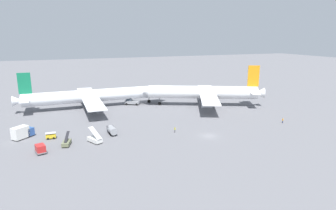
{
  "coord_description": "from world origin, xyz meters",
  "views": [
    {
      "loc": [
        -40.03,
        -68.95,
        27.95
      ],
      "look_at": [
        -3.01,
        23.97,
        4.0
      ],
      "focal_mm": 31.27,
      "sensor_mm": 36.0,
      "label": 1
    }
  ],
  "objects_px": {
    "gse_stair_truck_yellow": "(95,139)",
    "gse_belt_loader_portside": "(67,142)",
    "gse_container_dolly_flat": "(40,149)",
    "gse_baggage_cart_trailing": "(51,136)",
    "pushback_tug": "(132,102)",
    "ground_crew_ramp_agent_by_cones": "(283,120)",
    "airliner_being_pushed": "(204,92)",
    "airliner_at_gate_left": "(95,96)",
    "gse_catering_truck_tall": "(22,132)",
    "ground_crew_marshaller_foreground": "(175,130)",
    "gse_fuel_bowser_stubby": "(112,130)"
  },
  "relations": [
    {
      "from": "gse_fuel_bowser_stubby",
      "to": "pushback_tug",
      "type": "bearing_deg",
      "value": 66.27
    },
    {
      "from": "gse_container_dolly_flat",
      "to": "ground_crew_marshaller_foreground",
      "type": "distance_m",
      "value": 36.43
    },
    {
      "from": "gse_container_dolly_flat",
      "to": "ground_crew_ramp_agent_by_cones",
      "type": "xyz_separation_m",
      "value": [
        72.76,
        -2.03,
        -0.28
      ]
    },
    {
      "from": "gse_stair_truck_yellow",
      "to": "gse_container_dolly_flat",
      "type": "xyz_separation_m",
      "value": [
        -13.28,
        -2.58,
        0.15
      ]
    },
    {
      "from": "gse_baggage_cart_trailing",
      "to": "airliner_at_gate_left",
      "type": "bearing_deg",
      "value": 62.56
    },
    {
      "from": "gse_stair_truck_yellow",
      "to": "ground_crew_ramp_agent_by_cones",
      "type": "bearing_deg",
      "value": -4.44
    },
    {
      "from": "gse_baggage_cart_trailing",
      "to": "gse_container_dolly_flat",
      "type": "bearing_deg",
      "value": -103.4
    },
    {
      "from": "gse_container_dolly_flat",
      "to": "gse_baggage_cart_trailing",
      "type": "xyz_separation_m",
      "value": [
        2.4,
        10.08,
        -0.31
      ]
    },
    {
      "from": "airliner_at_gate_left",
      "to": "gse_catering_truck_tall",
      "type": "height_order",
      "value": "airliner_at_gate_left"
    },
    {
      "from": "airliner_being_pushed",
      "to": "gse_stair_truck_yellow",
      "type": "height_order",
      "value": "airliner_being_pushed"
    },
    {
      "from": "pushback_tug",
      "to": "ground_crew_ramp_agent_by_cones",
      "type": "bearing_deg",
      "value": -48.31
    },
    {
      "from": "airliner_being_pushed",
      "to": "ground_crew_ramp_agent_by_cones",
      "type": "height_order",
      "value": "airliner_being_pushed"
    },
    {
      "from": "gse_baggage_cart_trailing",
      "to": "gse_fuel_bowser_stubby",
      "type": "distance_m",
      "value": 16.6
    },
    {
      "from": "gse_baggage_cart_trailing",
      "to": "ground_crew_marshaller_foreground",
      "type": "height_order",
      "value": "gse_baggage_cart_trailing"
    },
    {
      "from": "airliner_at_gate_left",
      "to": "gse_catering_truck_tall",
      "type": "relative_size",
      "value": 10.04
    },
    {
      "from": "gse_stair_truck_yellow",
      "to": "ground_crew_marshaller_foreground",
      "type": "distance_m",
      "value": 23.08
    },
    {
      "from": "airliner_being_pushed",
      "to": "gse_catering_truck_tall",
      "type": "xyz_separation_m",
      "value": [
        -65.12,
        -15.62,
        -3.71
      ]
    },
    {
      "from": "gse_stair_truck_yellow",
      "to": "gse_baggage_cart_trailing",
      "type": "height_order",
      "value": "gse_stair_truck_yellow"
    },
    {
      "from": "airliner_being_pushed",
      "to": "gse_belt_loader_portside",
      "type": "bearing_deg",
      "value": -154.45
    },
    {
      "from": "gse_fuel_bowser_stubby",
      "to": "gse_catering_truck_tall",
      "type": "xyz_separation_m",
      "value": [
        -23.67,
        5.71,
        0.42
      ]
    },
    {
      "from": "airliner_at_gate_left",
      "to": "ground_crew_marshaller_foreground",
      "type": "relative_size",
      "value": 35.34
    },
    {
      "from": "pushback_tug",
      "to": "gse_baggage_cart_trailing",
      "type": "relative_size",
      "value": 3.09
    },
    {
      "from": "gse_fuel_bowser_stubby",
      "to": "ground_crew_ramp_agent_by_cones",
      "type": "height_order",
      "value": "gse_fuel_bowser_stubby"
    },
    {
      "from": "ground_crew_marshaller_foreground",
      "to": "gse_catering_truck_tall",
      "type": "bearing_deg",
      "value": 164.9
    },
    {
      "from": "gse_belt_loader_portside",
      "to": "pushback_tug",
      "type": "bearing_deg",
      "value": 54.39
    },
    {
      "from": "airliner_being_pushed",
      "to": "gse_fuel_bowser_stubby",
      "type": "xyz_separation_m",
      "value": [
        -41.45,
        -21.33,
        -4.13
      ]
    },
    {
      "from": "gse_fuel_bowser_stubby",
      "to": "airliner_being_pushed",
      "type": "bearing_deg",
      "value": 27.23
    },
    {
      "from": "airliner_being_pushed",
      "to": "pushback_tug",
      "type": "distance_m",
      "value": 29.69
    },
    {
      "from": "gse_baggage_cart_trailing",
      "to": "gse_fuel_bowser_stubby",
      "type": "xyz_separation_m",
      "value": [
        16.41,
        -2.44,
        0.47
      ]
    },
    {
      "from": "gse_stair_truck_yellow",
      "to": "gse_fuel_bowser_stubby",
      "type": "xyz_separation_m",
      "value": [
        5.53,
        5.06,
        0.31
      ]
    },
    {
      "from": "gse_container_dolly_flat",
      "to": "gse_belt_loader_portside",
      "type": "relative_size",
      "value": 0.72
    },
    {
      "from": "airliner_at_gate_left",
      "to": "airliner_being_pushed",
      "type": "relative_size",
      "value": 1.29
    },
    {
      "from": "gse_stair_truck_yellow",
      "to": "ground_crew_ramp_agent_by_cones",
      "type": "distance_m",
      "value": 59.65
    },
    {
      "from": "airliner_at_gate_left",
      "to": "ground_crew_ramp_agent_by_cones",
      "type": "relative_size",
      "value": 34.85
    },
    {
      "from": "airliner_being_pushed",
      "to": "gse_belt_loader_portside",
      "type": "xyz_separation_m",
      "value": [
        -54.13,
        -25.87,
        -4.64
      ]
    },
    {
      "from": "gse_belt_loader_portside",
      "to": "ground_crew_ramp_agent_by_cones",
      "type": "distance_m",
      "value": 66.81
    },
    {
      "from": "gse_baggage_cart_trailing",
      "to": "ground_crew_ramp_agent_by_cones",
      "type": "distance_m",
      "value": 71.39
    },
    {
      "from": "gse_belt_loader_portside",
      "to": "gse_fuel_bowser_stubby",
      "type": "relative_size",
      "value": 1.01
    },
    {
      "from": "gse_catering_truck_tall",
      "to": "airliner_being_pushed",
      "type": "bearing_deg",
      "value": 13.49
    },
    {
      "from": "pushback_tug",
      "to": "gse_stair_truck_yellow",
      "type": "xyz_separation_m",
      "value": [
        -20.51,
        -39.13,
        -0.17
      ]
    },
    {
      "from": "gse_belt_loader_portside",
      "to": "gse_catering_truck_tall",
      "type": "height_order",
      "value": "gse_catering_truck_tall"
    },
    {
      "from": "gse_stair_truck_yellow",
      "to": "gse_baggage_cart_trailing",
      "type": "xyz_separation_m",
      "value": [
        -10.88,
        7.5,
        -0.16
      ]
    },
    {
      "from": "pushback_tug",
      "to": "gse_container_dolly_flat",
      "type": "height_order",
      "value": "pushback_tug"
    },
    {
      "from": "airliner_being_pushed",
      "to": "gse_stair_truck_yellow",
      "type": "relative_size",
      "value": 9.35
    },
    {
      "from": "gse_baggage_cart_trailing",
      "to": "airliner_being_pushed",
      "type": "bearing_deg",
      "value": 18.08
    },
    {
      "from": "gse_baggage_cart_trailing",
      "to": "gse_catering_truck_tall",
      "type": "relative_size",
      "value": 0.48
    },
    {
      "from": "gse_stair_truck_yellow",
      "to": "gse_belt_loader_portside",
      "type": "relative_size",
      "value": 0.97
    },
    {
      "from": "gse_fuel_bowser_stubby",
      "to": "gse_stair_truck_yellow",
      "type": "bearing_deg",
      "value": -137.56
    },
    {
      "from": "gse_baggage_cart_trailing",
      "to": "gse_belt_loader_portside",
      "type": "bearing_deg",
      "value": -61.84
    },
    {
      "from": "ground_crew_ramp_agent_by_cones",
      "to": "pushback_tug",
      "type": "bearing_deg",
      "value": 131.69
    }
  ]
}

